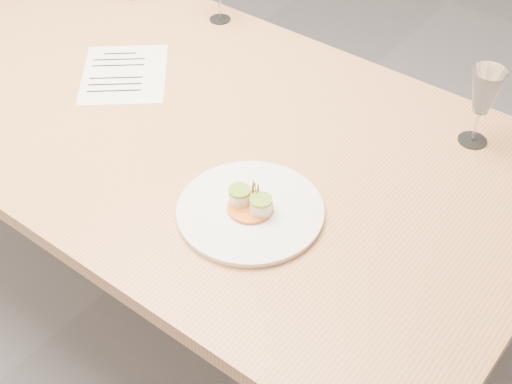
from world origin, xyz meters
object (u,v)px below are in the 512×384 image
Objects in this scene: dinner_plate at (250,210)px; recipe_sheet at (124,74)px; dining_table at (112,98)px; wine_glass_3 at (485,93)px.

recipe_sheet is (-0.61, 0.22, -0.01)m from dinner_plate.
dinner_plate reaches higher than dining_table.
wine_glass_3 reaches higher than dining_table.
dining_table is 7.57× the size of dinner_plate.
recipe_sheet is at bearing 160.27° from dinner_plate.
dining_table is 0.66m from dinner_plate.
dinner_plate is 0.60m from wine_glass_3.
dining_table is 12.02× the size of wine_glass_3.
recipe_sheet is 0.94m from wine_glass_3.
wine_glass_3 is (0.27, 0.53, 0.13)m from dinner_plate.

